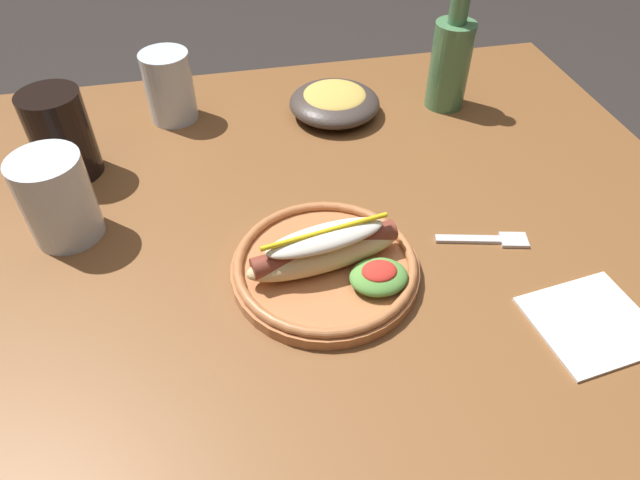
# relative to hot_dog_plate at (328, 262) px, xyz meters

# --- Properties ---
(ground_plane) EXTENTS (8.00, 8.00, 0.00)m
(ground_plane) POSITION_rel_hot_dog_plate_xyz_m (-0.06, 0.08, -0.76)
(ground_plane) COLOR #2D2826
(dining_table) EXTENTS (1.23, 0.95, 0.74)m
(dining_table) POSITION_rel_hot_dog_plate_xyz_m (-0.06, 0.08, -0.12)
(dining_table) COLOR brown
(dining_table) RESTS_ON ground_plane
(hot_dog_plate) EXTENTS (0.23, 0.23, 0.08)m
(hot_dog_plate) POSITION_rel_hot_dog_plate_xyz_m (0.00, 0.00, 0.00)
(hot_dog_plate) COLOR #B77042
(hot_dog_plate) RESTS_ON dining_table
(fork) EXTENTS (0.12, 0.05, 0.00)m
(fork) POSITION_rel_hot_dog_plate_xyz_m (0.22, 0.01, -0.02)
(fork) COLOR silver
(fork) RESTS_ON dining_table
(soda_cup) EXTENTS (0.09, 0.09, 0.13)m
(soda_cup) POSITION_rel_hot_dog_plate_xyz_m (-0.33, 0.29, 0.04)
(soda_cup) COLOR black
(soda_cup) RESTS_ON dining_table
(water_cup) EXTENTS (0.08, 0.08, 0.11)m
(water_cup) POSITION_rel_hot_dog_plate_xyz_m (-0.17, 0.41, 0.03)
(water_cup) COLOR silver
(water_cup) RESTS_ON dining_table
(extra_cup) EXTENTS (0.09, 0.09, 0.12)m
(extra_cup) POSITION_rel_hot_dog_plate_xyz_m (-0.32, 0.15, 0.04)
(extra_cup) COLOR silver
(extra_cup) RESTS_ON dining_table
(glass_bottle) EXTENTS (0.07, 0.07, 0.21)m
(glass_bottle) POSITION_rel_hot_dog_plate_xyz_m (0.29, 0.36, 0.06)
(glass_bottle) COLOR #4C7F51
(glass_bottle) RESTS_ON dining_table
(side_bowl) EXTENTS (0.15, 0.15, 0.05)m
(side_bowl) POSITION_rel_hot_dog_plate_xyz_m (0.09, 0.36, 0.00)
(side_bowl) COLOR #423833
(side_bowl) RESTS_ON dining_table
(napkin) EXTENTS (0.14, 0.14, 0.00)m
(napkin) POSITION_rel_hot_dog_plate_xyz_m (0.28, -0.14, -0.02)
(napkin) COLOR white
(napkin) RESTS_ON dining_table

